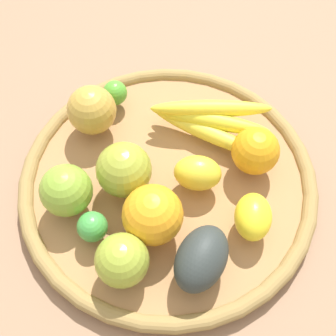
# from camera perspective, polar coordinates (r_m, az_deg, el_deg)

# --- Properties ---
(ground_plane) EXTENTS (2.40, 2.40, 0.00)m
(ground_plane) POSITION_cam_1_polar(r_m,az_deg,el_deg) (0.67, -0.00, -2.26)
(ground_plane) COLOR #8F6C51
(ground_plane) RESTS_ON ground
(basket) EXTENTS (0.45, 0.45, 0.03)m
(basket) POSITION_cam_1_polar(r_m,az_deg,el_deg) (0.66, -0.00, -1.63)
(basket) COLOR #A57649
(basket) RESTS_ON ground_plane
(lemon_0) EXTENTS (0.08, 0.07, 0.05)m
(lemon_0) POSITION_cam_1_polar(r_m,az_deg,el_deg) (0.62, 3.93, -0.66)
(lemon_0) COLOR yellow
(lemon_0) RESTS_ON basket
(apple_2) EXTENTS (0.10, 0.10, 0.07)m
(apple_2) POSITION_cam_1_polar(r_m,az_deg,el_deg) (0.61, -13.30, -2.90)
(apple_2) COLOR #7EA533
(apple_2) RESTS_ON basket
(banana_bunch) EXTENTS (0.19, 0.15, 0.05)m
(banana_bunch) POSITION_cam_1_polar(r_m,az_deg,el_deg) (0.68, 5.45, 6.29)
(banana_bunch) COLOR yellow
(banana_bunch) RESTS_ON basket
(orange_1) EXTENTS (0.09, 0.09, 0.08)m
(orange_1) POSITION_cam_1_polar(r_m,az_deg,el_deg) (0.57, -2.04, -6.21)
(orange_1) COLOR orange
(orange_1) RESTS_ON basket
(lemon_1) EXTENTS (0.07, 0.08, 0.05)m
(lemon_1) POSITION_cam_1_polar(r_m,az_deg,el_deg) (0.60, 11.16, -6.33)
(lemon_1) COLOR yellow
(lemon_1) RESTS_ON basket
(orange_0) EXTENTS (0.10, 0.10, 0.07)m
(orange_0) POSITION_cam_1_polar(r_m,az_deg,el_deg) (0.64, 11.47, 2.23)
(orange_0) COLOR orange
(orange_0) RESTS_ON basket
(apple_0) EXTENTS (0.10, 0.10, 0.08)m
(apple_0) POSITION_cam_1_polar(r_m,az_deg,el_deg) (0.68, -10.04, 7.55)
(apple_0) COLOR #B9923A
(apple_0) RESTS_ON basket
(apple_1) EXTENTS (0.10, 0.10, 0.08)m
(apple_1) POSITION_cam_1_polar(r_m,az_deg,el_deg) (0.61, -5.78, -0.50)
(apple_1) COLOR #939F31
(apple_1) RESTS_ON basket
(lime_0) EXTENTS (0.05, 0.05, 0.04)m
(lime_0) POSITION_cam_1_polar(r_m,az_deg,el_deg) (0.72, -7.01, 9.84)
(lime_0) COLOR #4E9F2E
(lime_0) RESTS_ON basket
(lime_1) EXTENTS (0.05, 0.05, 0.04)m
(lime_1) POSITION_cam_1_polar(r_m,az_deg,el_deg) (0.59, -9.96, -7.65)
(lime_1) COLOR green
(lime_1) RESTS_ON basket
(avocado) EXTENTS (0.11, 0.11, 0.06)m
(avocado) POSITION_cam_1_polar(r_m,az_deg,el_deg) (0.56, 4.43, -11.82)
(avocado) COLOR #2C3331
(avocado) RESTS_ON basket
(apple_3) EXTENTS (0.10, 0.10, 0.07)m
(apple_3) POSITION_cam_1_polar(r_m,az_deg,el_deg) (0.56, -6.09, -12.02)
(apple_3) COLOR #90A332
(apple_3) RESTS_ON basket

